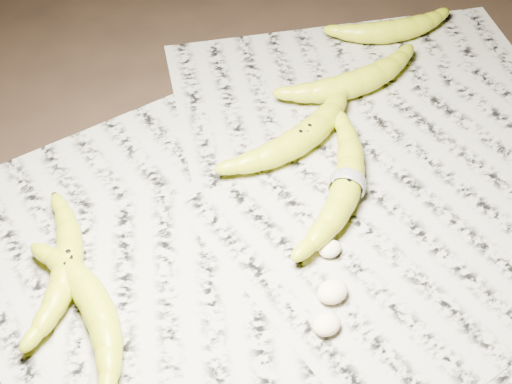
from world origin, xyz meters
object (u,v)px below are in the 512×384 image
banana_left_a (67,264)px  banana_taped (348,183)px  banana_upper_b (394,29)px  banana_upper_a (358,81)px  banana_left_b (95,303)px  banana_center (303,136)px

banana_left_a → banana_taped: bearing=-71.2°
banana_upper_b → banana_left_a: bearing=-147.4°
banana_upper_a → banana_upper_b: size_ratio=1.15×
banana_left_b → banana_taped: bearing=-88.6°
banana_left_b → banana_upper_a: banana_upper_a is taller
banana_center → banana_upper_a: same height
banana_upper_a → banana_upper_b: (0.13, 0.08, -0.00)m
banana_left_b → banana_upper_b: same height
banana_left_b → banana_center: (0.34, 0.11, 0.00)m
banana_center → banana_upper_b: banana_center is taller
banana_upper_b → banana_left_b: bearing=-141.5°
banana_taped → banana_upper_b: size_ratio=1.30×
banana_upper_a → banana_taped: bearing=-126.5°
banana_left_a → banana_upper_a: (0.48, 0.11, 0.00)m
banana_left_a → banana_center: 0.35m
banana_left_a → banana_center: (0.35, 0.05, 0.00)m
banana_left_a → banana_upper_b: banana_upper_b is taller
banana_center → banana_upper_a: (0.13, 0.06, -0.00)m
banana_taped → banana_upper_b: (0.26, 0.25, -0.00)m
banana_left_a → banana_upper_b: 0.64m
banana_taped → banana_upper_b: bearing=-1.4°
banana_left_b → banana_center: banana_center is taller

